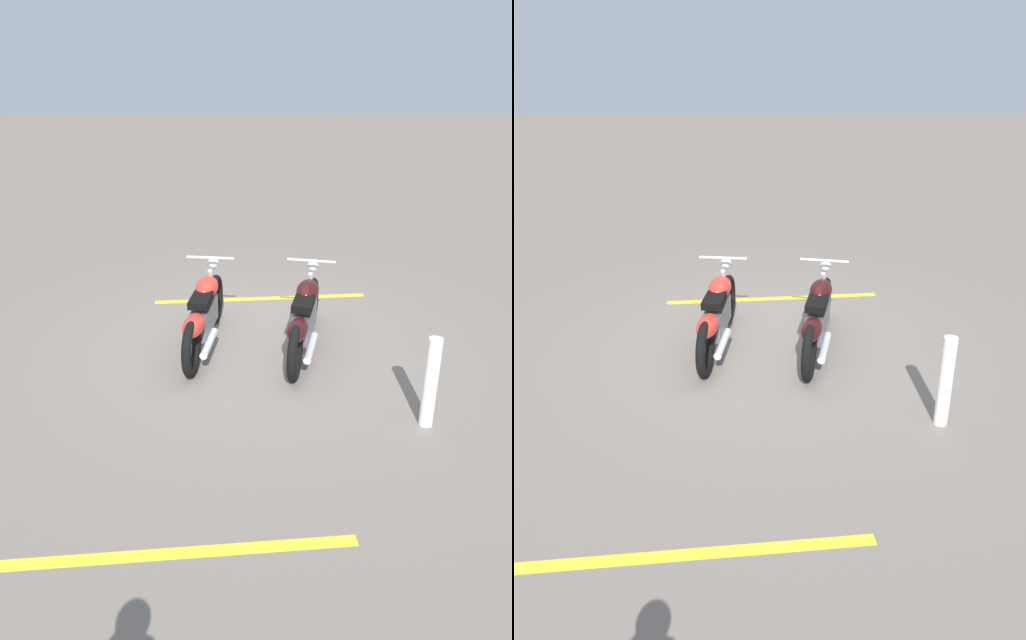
# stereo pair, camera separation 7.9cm
# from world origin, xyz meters

# --- Properties ---
(ground_plane) EXTENTS (60.00, 60.00, 0.00)m
(ground_plane) POSITION_xyz_m (0.00, 0.00, 0.00)
(ground_plane) COLOR slate
(motorcycle_bright_foreground) EXTENTS (2.22, 0.65, 1.04)m
(motorcycle_bright_foreground) POSITION_xyz_m (0.06, -0.63, 0.46)
(motorcycle_bright_foreground) COLOR black
(motorcycle_bright_foreground) RESTS_ON ground
(motorcycle_dark_foreground) EXTENTS (2.19, 0.76, 1.04)m
(motorcycle_dark_foreground) POSITION_xyz_m (0.22, 0.61, 0.46)
(motorcycle_dark_foreground) COLOR black
(motorcycle_dark_foreground) RESTS_ON ground
(bollard_post) EXTENTS (0.14, 0.14, 0.97)m
(bollard_post) POSITION_xyz_m (1.90, 1.68, 0.48)
(bollard_post) COLOR white
(bollard_post) RESTS_ON ground
(parking_stripe_near) EXTENTS (0.31, 3.20, 0.01)m
(parking_stripe_near) POSITION_xyz_m (-1.59, 0.16, 0.00)
(parking_stripe_near) COLOR yellow
(parking_stripe_near) RESTS_ON ground
(parking_stripe_mid) EXTENTS (0.31, 3.20, 0.01)m
(parking_stripe_mid) POSITION_xyz_m (3.58, -0.92, 0.00)
(parking_stripe_mid) COLOR yellow
(parking_stripe_mid) RESTS_ON ground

